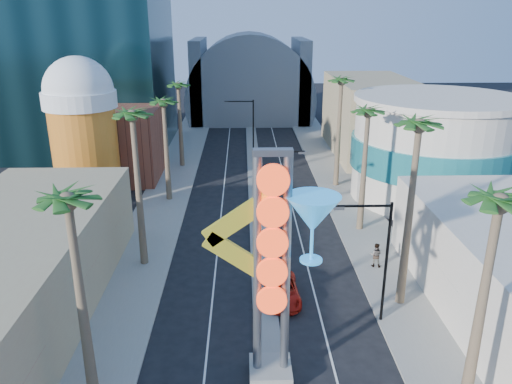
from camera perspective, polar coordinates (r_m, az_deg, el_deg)
name	(u,v)px	position (r m, az deg, el deg)	size (l,w,h in m)	color
sidewalk_west	(171,184)	(57.07, -9.68, 0.95)	(5.00, 100.00, 0.15)	gray
sidewalk_east	(338,182)	(57.52, 9.40, 1.11)	(5.00, 100.00, 0.15)	gray
median	(254,175)	(59.35, -0.18, 1.97)	(1.60, 84.00, 0.15)	gray
brick_filler_west	(116,144)	(60.07, -15.69, 5.34)	(10.00, 10.00, 8.00)	brown
filler_east	(371,117)	(69.97, 12.98, 8.39)	(10.00, 20.00, 10.00)	tan
beer_mug	(83,126)	(52.00, -19.19, 7.17)	(7.00, 7.00, 14.50)	orange
turquoise_building	(434,149)	(53.79, 19.65, 4.65)	(16.60, 16.60, 10.60)	beige
canopy	(250,95)	(91.56, -0.70, 11.05)	(22.00, 16.00, 22.00)	slate
neon_sign	(289,255)	(24.17, 3.77, -7.17)	(6.53, 2.60, 12.55)	gray
streetlight_0	(266,186)	(40.78, 1.19, 0.66)	(3.79, 0.25, 8.00)	black
streetlight_1	(249,124)	(63.90, -0.81, 7.73)	(3.79, 0.25, 8.00)	black
streetlight_2	(379,252)	(30.76, 13.91, -6.69)	(3.45, 0.25, 8.00)	black
palm_0	(69,214)	(23.40, -20.56, -2.36)	(2.40, 2.40, 11.70)	brown
palm_1	(133,126)	(36.09, -13.88, 7.35)	(2.40, 2.40, 12.70)	brown
palm_2	(164,109)	(49.86, -10.50, 9.35)	(2.40, 2.40, 11.20)	brown
palm_3	(179,90)	(61.59, -8.85, 11.39)	(2.40, 2.40, 11.20)	brown
palm_4	(497,218)	(22.59, 25.84, -2.68)	(2.40, 2.40, 12.20)	brown
palm_5	(418,138)	(31.09, 18.02, 5.85)	(2.40, 2.40, 13.20)	brown
palm_6	(368,120)	(42.60, 12.66, 8.07)	(2.40, 2.40, 11.70)	brown
palm_7	(341,88)	(54.00, 9.71, 11.63)	(2.40, 2.40, 12.70)	brown
red_pickup	(282,290)	(34.22, 2.99, -11.14)	(2.22, 4.82, 1.34)	#AF160D
pedestrian_a	(454,316)	(33.23, 21.73, -13.02)	(0.64, 0.42, 1.75)	gray
pedestrian_b	(376,255)	(38.85, 13.51, -7.01)	(0.92, 0.71, 1.89)	gray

